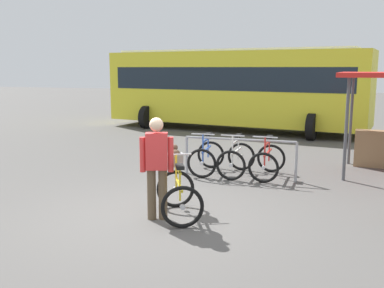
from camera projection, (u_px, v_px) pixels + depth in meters
The scene contains 8 objects.
ground_plane at pixel (158, 217), 7.18m from camera, with size 80.00×80.00×0.00m, color #514F4C.
bike_rack_rail at pixel (240, 149), 9.66m from camera, with size 2.51×0.08×0.88m.
racked_bike_blue at pixel (206, 157), 10.12m from camera, with size 0.74×1.15×0.97m.
racked_bike_white at pixel (236, 159), 9.91m from camera, with size 0.68×1.10×0.97m.
racked_bike_red at pixel (267, 161), 9.70m from camera, with size 0.68×1.12×0.97m.
featured_bicycle at pixel (178, 186), 7.21m from camera, with size 1.07×1.26×1.09m.
person_with_featured_bike at pixel (157, 164), 6.92m from camera, with size 0.50×0.30×1.64m.
bus_distant at pixel (235, 85), 17.02m from camera, with size 10.26×4.35×3.08m.
Camera 1 is at (2.68, -6.36, 2.40)m, focal length 41.18 mm.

